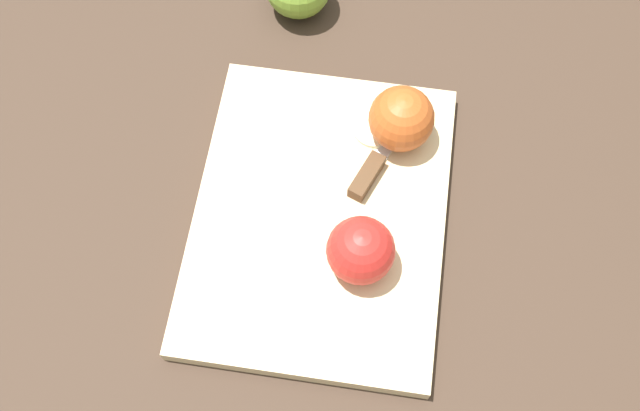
{
  "coord_description": "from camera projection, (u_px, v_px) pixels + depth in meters",
  "views": [
    {
      "loc": [
        -0.36,
        0.02,
        0.82
      ],
      "look_at": [
        0.0,
        0.0,
        0.04
      ],
      "focal_mm": 42.0,
      "sensor_mm": 36.0,
      "label": 1
    }
  ],
  "objects": [
    {
      "name": "knife",
      "position": [
        373.0,
        167.0,
        0.89
      ],
      "size": [
        0.15,
        0.1,
        0.02
      ],
      "rotation": [
        0.0,
        0.0,
        -0.57
      ],
      "color": "silver",
      "rests_on": "cutting_board"
    },
    {
      "name": "ground_plane",
      "position": [
        320.0,
        221.0,
        0.89
      ],
      "size": [
        4.0,
        4.0,
        0.0
      ],
      "primitive_type": "plane",
      "color": "#38281E"
    },
    {
      "name": "apple_half_right",
      "position": [
        401.0,
        119.0,
        0.88
      ],
      "size": [
        0.08,
        0.08,
        0.08
      ],
      "rotation": [
        0.0,
        0.0,
        1.24
      ],
      "color": "#AD4C1E",
      "rests_on": "cutting_board"
    },
    {
      "name": "apple_half_left",
      "position": [
        361.0,
        250.0,
        0.81
      ],
      "size": [
        0.08,
        0.08,
        0.08
      ],
      "rotation": [
        0.0,
        0.0,
        5.22
      ],
      "color": "red",
      "rests_on": "cutting_board"
    },
    {
      "name": "cutting_board",
      "position": [
        320.0,
        217.0,
        0.88
      ],
      "size": [
        0.43,
        0.36,
        0.02
      ],
      "color": "#D1B789",
      "rests_on": "ground_plane"
    },
    {
      "name": "apple_slice",
      "position": [
        374.0,
        128.0,
        0.92
      ],
      "size": [
        0.05,
        0.05,
        0.01
      ],
      "color": "#EFE5C6",
      "rests_on": "cutting_board"
    }
  ]
}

